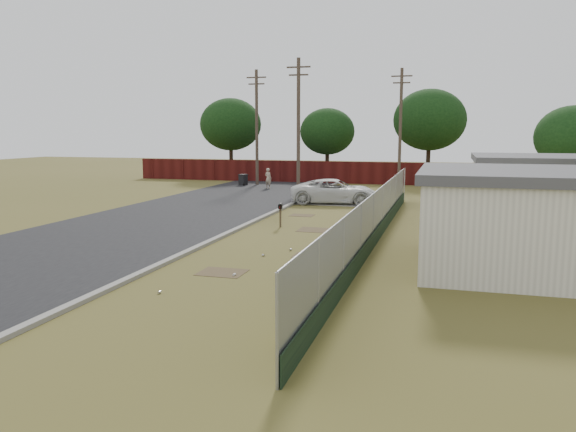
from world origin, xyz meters
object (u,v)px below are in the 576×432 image
(trash_bin, at_px, (243,180))
(pedestrian, at_px, (268,178))
(pickup_truck, at_px, (335,191))
(fire_hydrant, at_px, (289,325))
(mailbox, at_px, (280,208))

(trash_bin, bearing_deg, pedestrian, -33.68)
(pickup_truck, xyz_separation_m, pedestrian, (-6.55, 7.28, 0.04))
(pickup_truck, bearing_deg, fire_hydrant, -179.97)
(mailbox, bearing_deg, trash_bin, 115.31)
(mailbox, bearing_deg, fire_hydrant, -72.54)
(fire_hydrant, bearing_deg, pedestrian, 108.74)
(mailbox, relative_size, trash_bin, 1.22)
(pickup_truck, distance_m, trash_bin, 12.92)
(fire_hydrant, xyz_separation_m, pickup_truck, (-3.39, 22.01, 0.38))
(fire_hydrant, distance_m, pedestrian, 30.93)
(mailbox, relative_size, pickup_truck, 0.21)
(fire_hydrant, height_order, mailbox, mailbox)
(mailbox, distance_m, trash_bin, 19.78)
(pedestrian, distance_m, trash_bin, 3.22)
(mailbox, xyz_separation_m, pedestrian, (-5.79, 16.10, -0.08))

